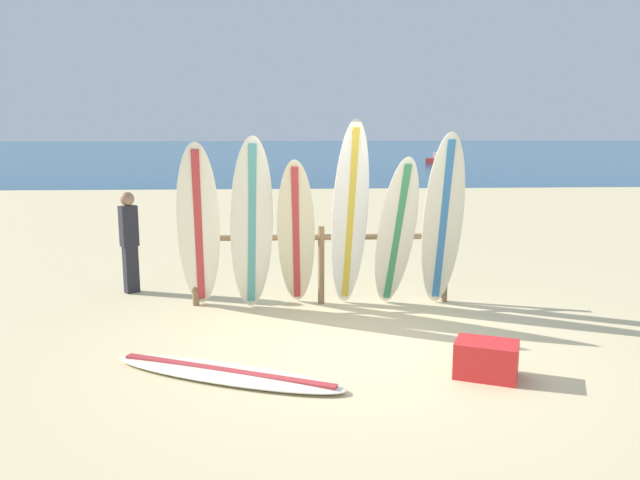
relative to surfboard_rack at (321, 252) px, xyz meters
The scene contains 13 objects.
ground_plane 1.91m from the surfboard_rack, 79.25° to the right, with size 120.00×120.00×0.00m, color beige.
ocean_water 56.28m from the surfboard_rack, 89.67° to the left, with size 120.00×80.00×0.01m, color navy.
surfboard_rack is the anchor object (origin of this frame).
surfboard_leaning_far_left 1.71m from the surfboard_rack, 168.07° to the right, with size 0.65×0.98×2.28m.
surfboard_leaning_left 1.09m from the surfboard_rack, 158.74° to the right, with size 0.66×0.70×2.34m.
surfboard_leaning_center_left 0.57m from the surfboard_rack, 136.27° to the right, with size 0.54×1.05×2.06m.
surfboard_leaning_center 0.71m from the surfboard_rack, 35.49° to the right, with size 0.57×0.74×2.55m.
surfboard_leaning_center_right 1.09m from the surfboard_rack, 22.28° to the right, with size 0.64×0.97×2.09m.
surfboard_leaning_right 1.70m from the surfboard_rack, 11.46° to the right, with size 0.54×0.69×2.39m.
surfboard_lying_on_sand 2.86m from the surfboard_rack, 113.19° to the right, with size 2.52×1.49×0.08m.
beachgoer_standing 2.89m from the surfboard_rack, 165.13° to the left, with size 0.28×0.27×1.51m.
small_boat_offshore 34.90m from the surfboard_rack, 73.46° to the left, with size 2.49×3.09×0.71m.
cooler_box 3.12m from the surfboard_rack, 61.15° to the right, with size 0.60×0.40×0.36m, color red.
Camera 1 is at (-0.80, -6.73, 2.45)m, focal length 35.17 mm.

